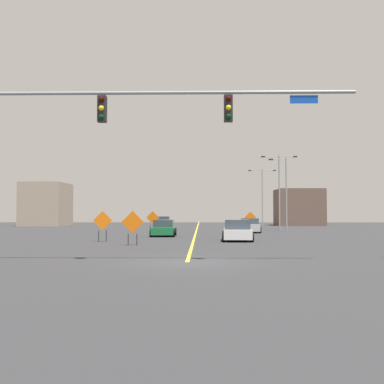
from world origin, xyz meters
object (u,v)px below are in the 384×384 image
traffic_signal_assembly (105,123)px  car_white_approaching (237,231)px  construction_sign_left_lane (133,224)px  car_blue_far (163,222)px  construction_sign_median_near (153,219)px  street_lamp_far_left (262,192)px  car_green_mid (164,228)px  street_lamp_mid_left (279,186)px  street_lamp_far_right (285,191)px  construction_sign_left_shoulder (250,218)px  car_silver_near (249,226)px  construction_sign_right_shoulder (103,222)px

traffic_signal_assembly → car_white_approaching: size_ratio=3.46×
traffic_signal_assembly → car_white_approaching: 16.39m
construction_sign_left_lane → car_blue_far: size_ratio=0.45×
construction_sign_median_near → car_blue_far: 16.04m
street_lamp_far_left → car_green_mid: street_lamp_far_left is taller
street_lamp_mid_left → construction_sign_median_near: street_lamp_mid_left is taller
traffic_signal_assembly → street_lamp_far_right: (12.55, 30.96, -1.23)m
car_white_approaching → construction_sign_median_near: bearing=117.9°
construction_sign_left_shoulder → car_silver_near: size_ratio=0.52×
construction_sign_left_shoulder → traffic_signal_assembly: bearing=-104.2°
street_lamp_far_left → car_silver_near: bearing=-100.6°
construction_sign_left_lane → car_blue_far: construction_sign_left_lane is taller
street_lamp_far_right → traffic_signal_assembly: bearing=-112.1°
construction_sign_right_shoulder → car_blue_far: size_ratio=0.45×
car_green_mid → construction_sign_median_near: bearing=102.8°
street_lamp_mid_left → car_silver_near: (-3.89, -5.75, -4.29)m
street_lamp_mid_left → construction_sign_right_shoulder: 25.99m
construction_sign_median_near → car_blue_far: bearing=90.8°
car_blue_far → car_silver_near: car_blue_far is taller
street_lamp_far_right → car_white_approaching: (-6.23, -16.62, -3.57)m
traffic_signal_assembly → construction_sign_median_near: (-0.98, 28.15, -4.12)m
street_lamp_far_right → car_green_mid: (-11.86, -10.19, -3.60)m
street_lamp_far_right → construction_sign_left_shoulder: street_lamp_far_right is taller
construction_sign_left_shoulder → car_silver_near: (-1.14, -10.24, -0.65)m
street_lamp_far_left → traffic_signal_assembly: bearing=-104.2°
car_blue_far → car_silver_near: (9.75, -16.10, -0.05)m
car_silver_near → car_green_mid: size_ratio=1.03×
construction_sign_left_lane → construction_sign_median_near: size_ratio=0.97×
construction_sign_left_shoulder → car_green_mid: bearing=-117.2°
car_green_mid → street_lamp_far_left: bearing=67.7°
traffic_signal_assembly → car_silver_near: 29.73m
traffic_signal_assembly → car_white_approaching: bearing=66.2°
traffic_signal_assembly → construction_sign_left_shoulder: bearing=75.8°
car_blue_far → car_silver_near: 18.82m
street_lamp_mid_left → car_silver_near: bearing=-124.1°
construction_sign_left_shoulder → construction_sign_median_near: construction_sign_median_near is taller
car_blue_far → street_lamp_far_right: bearing=-43.8°
street_lamp_far_left → construction_sign_left_lane: street_lamp_far_left is taller
construction_sign_right_shoulder → construction_sign_left_shoulder: bearing=63.7°
construction_sign_left_shoulder → construction_sign_left_lane: size_ratio=1.02×
car_green_mid → construction_sign_right_shoulder: bearing=-114.4°
street_lamp_far_right → street_lamp_mid_left: 2.95m
construction_sign_left_shoulder → construction_sign_right_shoulder: construction_sign_left_shoulder is taller
street_lamp_far_left → car_green_mid: (-11.94, -29.18, -4.25)m
car_silver_near → street_lamp_mid_left: bearing=55.9°
traffic_signal_assembly → street_lamp_far_left: (12.63, 49.95, -0.58)m
construction_sign_left_lane → car_white_approaching: size_ratio=0.47×
car_blue_far → car_silver_near: bearing=-58.8°
construction_sign_left_shoulder → construction_sign_median_near: 14.73m
car_silver_near → car_green_mid: bearing=-137.1°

